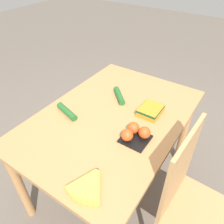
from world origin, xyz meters
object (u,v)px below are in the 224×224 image
Objects in this scene: banana_bunch at (89,184)px; cucumber_far at (119,95)px; tomato_pack at (135,133)px; cucumber_near at (67,111)px; chair at (192,206)px; carrot_bag at (151,110)px.

cucumber_far is (-0.70, -0.28, 0.00)m from banana_bunch.
tomato_pack reaches higher than banana_bunch.
cucumber_near is at bearing -126.95° from banana_bunch.
chair is at bearing 63.06° from cucumber_far.
tomato_pack is 0.26m from carrot_bag.
cucumber_far is (-0.04, -0.27, -0.01)m from carrot_bag.
cucumber_far is at bearing -98.19° from carrot_bag.
cucumber_far is at bearing -158.56° from banana_bunch.
tomato_pack is 0.94× the size of carrot_bag.
carrot_bag is 0.28m from cucumber_far.
tomato_pack is at bearing 44.89° from cucumber_far.
cucumber_near is (-0.35, -0.47, 0.00)m from banana_bunch.
chair reaches higher than tomato_pack.
tomato_pack is (-0.41, 0.02, 0.02)m from banana_bunch.
chair is 0.62m from banana_bunch.
carrot_bag reaches higher than cucumber_near.
carrot_bag is at bearing 56.69° from chair.
cucumber_near is at bearing -28.16° from cucumber_far.
tomato_pack is at bearing 96.43° from cucumber_near.
chair is 5.37× the size of banana_bunch.
tomato_pack is 0.93× the size of cucumber_far.
tomato_pack is 0.79× the size of cucumber_near.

